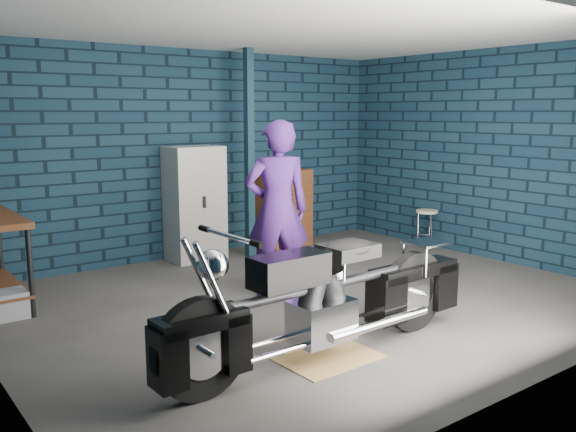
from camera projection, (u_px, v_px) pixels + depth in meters
name	position (u px, v px, depth m)	size (l,w,h in m)	color
ground	(310.00, 299.00, 6.26)	(6.00, 6.00, 0.00)	#474542
room_walls	(278.00, 112.00, 6.38)	(6.02, 5.01, 2.71)	#0F2434
support_post	(249.00, 155.00, 7.90)	(0.10, 0.10, 2.70)	#102834
drip_mat	(327.00, 357.00, 4.78)	(0.77, 0.58, 0.01)	#9A7443
motorcycle	(328.00, 289.00, 4.68)	(2.51, 0.68, 1.11)	black
person	(277.00, 210.00, 6.22)	(0.67, 0.44, 1.82)	#431E71
storage_bin	(3.00, 306.00, 5.65)	(0.41, 0.29, 0.25)	#919299
locker	(195.00, 204.00, 7.83)	(0.69, 0.49, 1.47)	beige
tool_chest	(282.00, 208.00, 8.69)	(0.82, 0.45, 1.09)	brown
shop_stool	(426.00, 229.00, 8.53)	(0.30, 0.30, 0.55)	beige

